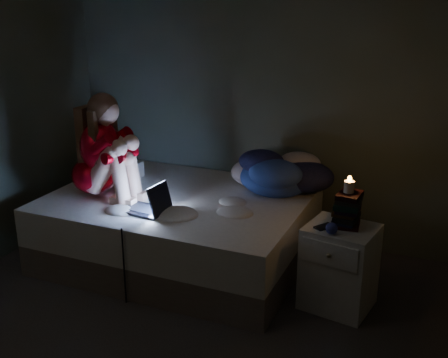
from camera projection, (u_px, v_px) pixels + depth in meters
The scene contains 12 objects.
floor at pixel (156, 341), 3.55m from camera, with size 3.60×3.80×0.02m, color #2D2927.
wall_back at pixel (260, 94), 4.80m from camera, with size 3.60×0.02×2.60m, color #3C4331.
bed at pixel (179, 228), 4.57m from camera, with size 2.04×1.53×0.56m, color beige, non-canonical shape.
pillow at pixel (110, 170), 4.90m from camera, with size 0.49×0.35×0.14m, color silver.
woman at pixel (92, 145), 4.36m from camera, with size 0.53×0.35×0.86m, color #8D0100, non-canonical shape.
laptop at pixel (143, 196), 4.12m from camera, with size 0.36×0.25×0.25m, color black, non-canonical shape.
clothes_pile at pixel (275, 171), 4.51m from camera, with size 0.63×0.50×0.38m, color navy, non-canonical shape.
nightstand at pixel (339, 267), 3.85m from camera, with size 0.46×0.41×0.61m, color silver.
book_stack at pixel (347, 209), 3.74m from camera, with size 0.19×0.25×0.24m, color black, non-canonical shape.
candle at pixel (349, 187), 3.69m from camera, with size 0.07×0.07×0.08m, color beige.
phone at pixel (325, 228), 3.73m from camera, with size 0.07×0.14×0.01m, color black.
blue_orb at pixel (335, 229), 3.62m from camera, with size 0.08×0.08×0.08m, color #2F3790.
Camera 1 is at (1.60, -2.61, 2.12)m, focal length 43.95 mm.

